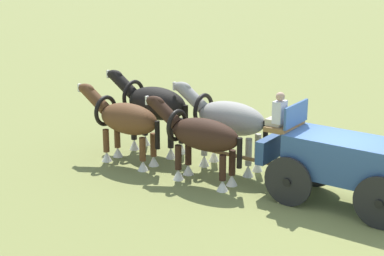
# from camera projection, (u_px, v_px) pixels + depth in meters

# --- Properties ---
(ground_plane) EXTENTS (220.00, 220.00, 0.00)m
(ground_plane) POSITION_uv_depth(u_px,v_px,m) (343.00, 206.00, 15.34)
(ground_plane) COLOR olive
(show_wagon) EXTENTS (5.78, 1.77, 2.67)m
(show_wagon) POSITION_uv_depth(u_px,v_px,m) (340.00, 159.00, 15.09)
(show_wagon) COLOR #2D4C7A
(show_wagon) RESTS_ON ground
(draft_horse_rear_near) EXTENTS (3.07, 0.90, 2.13)m
(draft_horse_rear_near) POSITION_uv_depth(u_px,v_px,m) (200.00, 136.00, 16.53)
(draft_horse_rear_near) COLOR #331E14
(draft_horse_rear_near) RESTS_ON ground
(draft_horse_rear_off) EXTENTS (3.12, 0.98, 2.29)m
(draft_horse_rear_off) POSITION_uv_depth(u_px,v_px,m) (227.00, 120.00, 17.51)
(draft_horse_rear_off) COLOR #9E998E
(draft_horse_rear_off) RESTS_ON ground
(draft_horse_lead_near) EXTENTS (3.01, 0.94, 2.15)m
(draft_horse_lead_near) POSITION_uv_depth(u_px,v_px,m) (125.00, 120.00, 17.96)
(draft_horse_lead_near) COLOR brown
(draft_horse_lead_near) RESTS_ON ground
(draft_horse_lead_off) EXTENTS (3.07, 1.03, 2.34)m
(draft_horse_lead_off) POSITION_uv_depth(u_px,v_px,m) (154.00, 105.00, 18.92)
(draft_horse_lead_off) COLOR black
(draft_horse_lead_off) RESTS_ON ground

